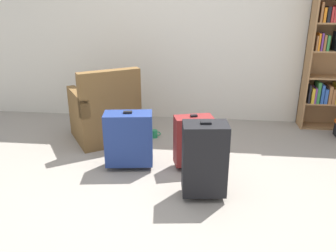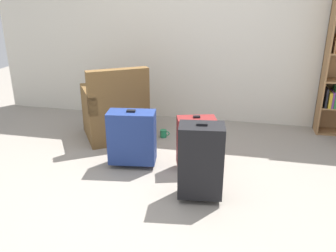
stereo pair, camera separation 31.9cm
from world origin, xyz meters
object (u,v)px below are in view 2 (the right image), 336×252
Objects in this scene: suitcase_dark_red at (196,142)px; suitcase_black at (201,161)px; armchair at (115,112)px; mug at (164,133)px; suitcase_navy_blue at (132,137)px.

suitcase_black reaches higher than suitcase_dark_red.
armchair is at bearing 135.46° from suitcase_black.
mug is 0.87m from suitcase_navy_blue.
mug is 0.20× the size of suitcase_navy_blue.
armchair is 1.69m from suitcase_black.
suitcase_dark_red is 0.56m from suitcase_black.
suitcase_navy_blue is at bearing 147.92° from suitcase_black.
suitcase_black reaches higher than mug.
suitcase_dark_red is (0.64, 0.07, -0.02)m from suitcase_navy_blue.
armchair reaches higher than suitcase_black.
armchair is at bearing -169.81° from mug.
mug is at bearing 10.19° from armchair.
armchair is 1.37× the size of suitcase_black.
suitcase_navy_blue is (0.44, -0.71, 0.00)m from armchair.
suitcase_black is at bearing -44.54° from armchair.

